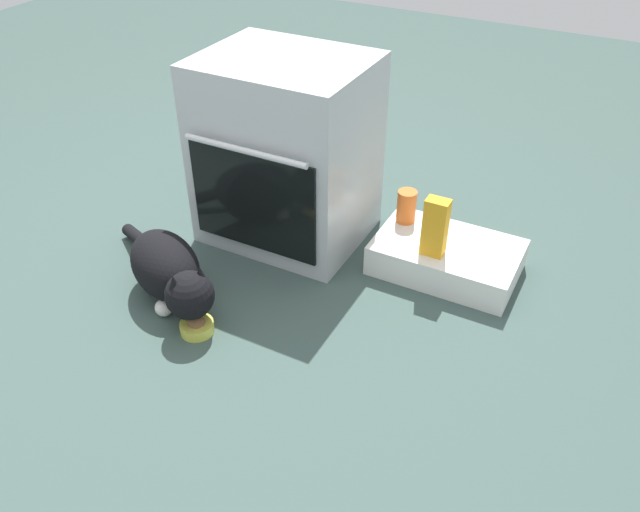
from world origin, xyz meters
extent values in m
plane|color=#384C47|center=(0.00, 0.00, 0.00)|extent=(8.00, 8.00, 0.00)
cube|color=#B7BABF|center=(0.03, 0.46, 0.39)|extent=(0.65, 0.53, 0.78)
cube|color=black|center=(0.03, 0.19, 0.29)|extent=(0.56, 0.01, 0.43)
cylinder|color=silver|center=(0.03, 0.16, 0.53)|extent=(0.52, 0.02, 0.02)
cube|color=white|center=(0.74, 0.50, 0.06)|extent=(0.57, 0.36, 0.13)
cylinder|color=#D1D14C|center=(0.07, -0.27, 0.02)|extent=(0.12, 0.12, 0.04)
sphere|color=brown|center=(0.07, -0.27, 0.04)|extent=(0.07, 0.07, 0.07)
ellipsoid|color=black|center=(-0.16, -0.14, 0.13)|extent=(0.45, 0.39, 0.24)
sphere|color=black|center=(0.05, -0.26, 0.15)|extent=(0.18, 0.18, 0.18)
cone|color=black|center=(0.07, -0.22, 0.22)|extent=(0.06, 0.06, 0.08)
cone|color=black|center=(0.02, -0.30, 0.22)|extent=(0.06, 0.06, 0.08)
cylinder|color=black|center=(-0.44, 0.01, 0.07)|extent=(0.31, 0.21, 0.14)
sphere|color=silver|center=(-0.03, -0.14, 0.03)|extent=(0.07, 0.07, 0.07)
sphere|color=silver|center=(-0.09, -0.26, 0.03)|extent=(0.07, 0.07, 0.07)
cylinder|color=#D16023|center=(0.53, 0.58, 0.20)|extent=(0.08, 0.08, 0.14)
cube|color=orange|center=(0.71, 0.41, 0.25)|extent=(0.09, 0.06, 0.24)
camera|label=1|loc=(1.27, -1.60, 1.60)|focal=36.22mm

